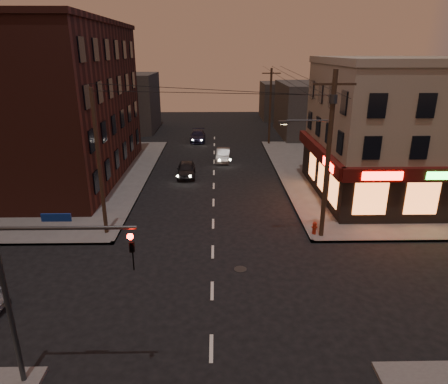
{
  "coord_description": "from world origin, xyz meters",
  "views": [
    {
      "loc": [
        0.25,
        -16.78,
        11.12
      ],
      "look_at": [
        0.69,
        5.44,
        3.2
      ],
      "focal_mm": 32.0,
      "sensor_mm": 36.0,
      "label": 1
    }
  ],
  "objects_px": {
    "sedan_near": "(186,169)",
    "sedan_far": "(198,136)",
    "fire_hydrant": "(314,227)",
    "sedan_mid": "(223,155)"
  },
  "relations": [
    {
      "from": "sedan_near",
      "to": "sedan_far",
      "type": "bearing_deg",
      "value": 86.08
    },
    {
      "from": "fire_hydrant",
      "to": "sedan_mid",
      "type": "bearing_deg",
      "value": 106.59
    },
    {
      "from": "sedan_near",
      "to": "sedan_far",
      "type": "relative_size",
      "value": 0.88
    },
    {
      "from": "sedan_near",
      "to": "sedan_mid",
      "type": "relative_size",
      "value": 1.03
    },
    {
      "from": "sedan_near",
      "to": "sedan_far",
      "type": "distance_m",
      "value": 15.33
    },
    {
      "from": "sedan_far",
      "to": "fire_hydrant",
      "type": "relative_size",
      "value": 5.66
    },
    {
      "from": "sedan_near",
      "to": "fire_hydrant",
      "type": "bearing_deg",
      "value": -57.34
    },
    {
      "from": "sedan_far",
      "to": "fire_hydrant",
      "type": "xyz_separation_m",
      "value": [
        8.53,
        -28.13,
        -0.08
      ]
    },
    {
      "from": "fire_hydrant",
      "to": "sedan_far",
      "type": "bearing_deg",
      "value": 106.86
    },
    {
      "from": "sedan_mid",
      "to": "fire_hydrant",
      "type": "distance_m",
      "value": 19.03
    }
  ]
}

